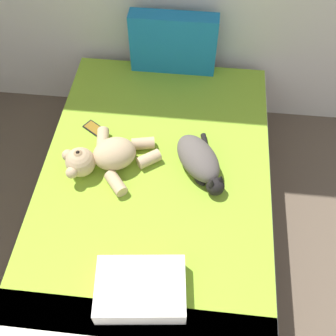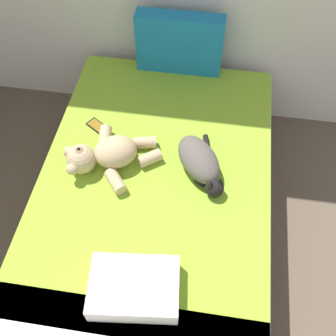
# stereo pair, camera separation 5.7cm
# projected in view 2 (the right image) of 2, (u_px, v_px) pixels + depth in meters

# --- Properties ---
(bed) EXTENTS (1.33, 2.02, 0.50)m
(bed) POSITION_uv_depth(u_px,v_px,m) (155.00, 202.00, 2.44)
(bed) COLOR brown
(bed) RESTS_ON ground_plane
(patterned_cushion) EXTENTS (0.56, 0.12, 0.41)m
(patterned_cushion) POSITION_uv_depth(u_px,v_px,m) (180.00, 43.00, 2.62)
(patterned_cushion) COLOR #1972AD
(patterned_cushion) RESTS_ON bed
(cat) EXTENTS (0.34, 0.44, 0.15)m
(cat) POSITION_uv_depth(u_px,v_px,m) (200.00, 162.00, 2.22)
(cat) COLOR #59514C
(cat) RESTS_ON bed
(teddy_bear) EXTENTS (0.54, 0.45, 0.18)m
(teddy_bear) POSITION_uv_depth(u_px,v_px,m) (106.00, 155.00, 2.24)
(teddy_bear) COLOR tan
(teddy_bear) RESTS_ON bed
(cell_phone) EXTENTS (0.16, 0.14, 0.01)m
(cell_phone) POSITION_uv_depth(u_px,v_px,m) (98.00, 127.00, 2.46)
(cell_phone) COLOR black
(cell_phone) RESTS_ON bed
(throw_pillow) EXTENTS (0.43, 0.32, 0.11)m
(throw_pillow) POSITION_uv_depth(u_px,v_px,m) (134.00, 288.00, 1.82)
(throw_pillow) COLOR white
(throw_pillow) RESTS_ON bed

